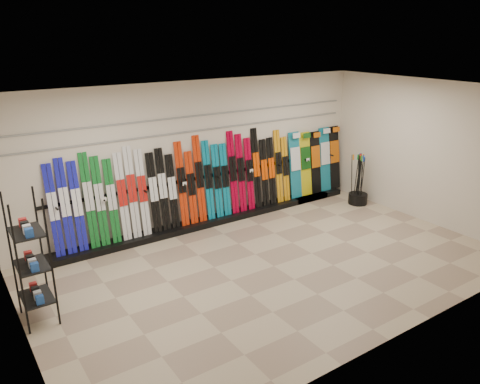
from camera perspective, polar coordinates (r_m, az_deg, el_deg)
floor at (r=8.32m, az=4.15°, el=-9.00°), size 8.00×8.00×0.00m
back_wall at (r=9.73m, az=-4.76°, el=4.66°), size 8.00×0.00×8.00m
left_wall at (r=6.25m, az=-25.94°, el=-5.64°), size 0.00×5.00×5.00m
right_wall at (r=10.61m, az=21.70°, el=4.57°), size 0.00×5.00×5.00m
ceiling at (r=7.40m, az=4.71°, el=11.96°), size 8.00×8.00×0.00m
ski_rack_base at (r=10.11m, az=-2.81°, el=-3.34°), size 8.00×0.40×0.12m
skis at (r=9.55m, az=-6.72°, el=0.82°), size 5.36×0.28×1.79m
snowboards at (r=11.56m, az=9.17°, el=3.67°), size 1.60×0.24×1.56m
accessory_rack at (r=7.08m, az=-24.13°, el=-7.53°), size 0.40×0.60×1.88m
pole_bin at (r=11.49m, az=14.16°, el=-0.78°), size 0.44×0.44×0.25m
ski_poles at (r=11.33m, az=14.26°, el=1.52°), size 0.32×0.37×1.18m
slatwall_rail_0 at (r=9.60m, az=-4.78°, el=7.53°), size 7.60×0.02×0.03m
slatwall_rail_1 at (r=9.55m, az=-4.83°, el=9.29°), size 7.60×0.02×0.03m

